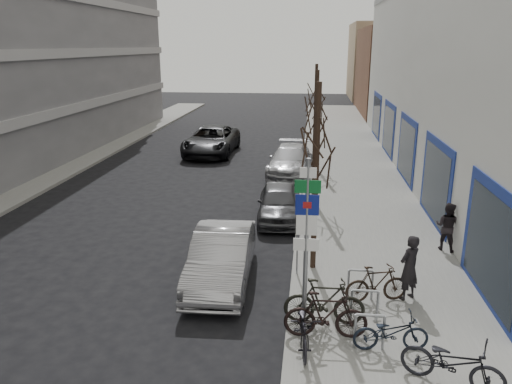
% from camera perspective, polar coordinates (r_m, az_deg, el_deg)
% --- Properties ---
extents(ground, '(120.00, 120.00, 0.00)m').
position_cam_1_polar(ground, '(12.19, -6.36, -15.49)').
color(ground, black).
rests_on(ground, ground).
extents(sidewalk_east, '(5.00, 70.00, 0.15)m').
position_cam_1_polar(sidewalk_east, '(21.15, 11.70, -1.38)').
color(sidewalk_east, slate).
rests_on(sidewalk_east, ground).
extents(sidewalk_west, '(3.00, 70.00, 0.15)m').
position_cam_1_polar(sidewalk_west, '(24.97, -26.43, -0.05)').
color(sidewalk_west, slate).
rests_on(sidewalk_west, ground).
extents(brick_building_far, '(12.00, 14.00, 8.00)m').
position_cam_1_polar(brick_building_far, '(51.22, 18.79, 12.90)').
color(brick_building_far, brown).
rests_on(brick_building_far, ground).
extents(tan_building_far, '(13.00, 12.00, 9.00)m').
position_cam_1_polar(tan_building_far, '(66.03, 16.56, 14.13)').
color(tan_building_far, '#937A5B').
rests_on(tan_building_far, ground).
extents(highway_sign_pole, '(0.55, 0.10, 4.20)m').
position_cam_1_polar(highway_sign_pole, '(10.81, 5.77, -5.19)').
color(highway_sign_pole, gray).
rests_on(highway_sign_pole, ground).
extents(bike_rack, '(0.66, 2.26, 0.83)m').
position_cam_1_polar(bike_rack, '(12.20, 12.30, -12.19)').
color(bike_rack, gray).
rests_on(bike_rack, sidewalk_east).
extents(tree_near, '(1.80, 1.80, 5.50)m').
position_cam_1_polar(tree_near, '(13.76, 7.02, 6.60)').
color(tree_near, black).
rests_on(tree_near, ground).
extents(tree_mid, '(1.80, 1.80, 5.50)m').
position_cam_1_polar(tree_mid, '(20.20, 6.92, 9.73)').
color(tree_mid, black).
rests_on(tree_mid, ground).
extents(tree_far, '(1.80, 1.80, 5.50)m').
position_cam_1_polar(tree_far, '(26.67, 6.86, 11.34)').
color(tree_far, black).
rests_on(tree_far, ground).
extents(meter_front, '(0.10, 0.08, 1.27)m').
position_cam_1_polar(meter_front, '(14.18, 4.76, -6.48)').
color(meter_front, gray).
rests_on(meter_front, sidewalk_east).
extents(meter_mid, '(0.10, 0.08, 1.27)m').
position_cam_1_polar(meter_mid, '(19.37, 5.28, -0.15)').
color(meter_mid, gray).
rests_on(meter_mid, sidewalk_east).
extents(meter_back, '(0.10, 0.08, 1.27)m').
position_cam_1_polar(meter_back, '(24.69, 5.58, 3.48)').
color(meter_back, gray).
rests_on(meter_back, sidewalk_east).
extents(bike_near_left, '(0.67, 1.80, 1.07)m').
position_cam_1_polar(bike_near_left, '(11.08, 5.52, -14.86)').
color(bike_near_left, black).
rests_on(bike_near_left, sidewalk_east).
extents(bike_near_right, '(1.90, 0.64, 1.14)m').
position_cam_1_polar(bike_near_right, '(11.43, 7.98, -13.69)').
color(bike_near_right, black).
rests_on(bike_near_right, sidewalk_east).
extents(bike_mid_curb, '(1.66, 0.66, 0.99)m').
position_cam_1_polar(bike_mid_curb, '(11.33, 15.19, -14.91)').
color(bike_mid_curb, black).
rests_on(bike_mid_curb, sidewalk_east).
extents(bike_mid_inner, '(1.92, 0.60, 1.16)m').
position_cam_1_polar(bike_mid_inner, '(11.93, 7.82, -12.26)').
color(bike_mid_inner, black).
rests_on(bike_mid_inner, sidewalk_east).
extents(bike_far_curb, '(2.01, 1.29, 1.18)m').
position_cam_1_polar(bike_far_curb, '(10.61, 21.60, -17.27)').
color(bike_far_curb, black).
rests_on(bike_far_curb, sidewalk_east).
extents(bike_far_inner, '(1.73, 0.91, 1.01)m').
position_cam_1_polar(bike_far_inner, '(13.15, 13.62, -10.12)').
color(bike_far_inner, black).
rests_on(bike_far_inner, sidewalk_east).
extents(parked_car_front, '(1.73, 4.55, 1.48)m').
position_cam_1_polar(parked_car_front, '(14.07, -3.98, -7.44)').
color(parked_car_front, '#A4A4A9').
rests_on(parked_car_front, ground).
extents(parked_car_mid, '(1.79, 4.02, 1.34)m').
position_cam_1_polar(parked_car_mid, '(19.01, 2.65, -1.20)').
color(parked_car_mid, '#444448').
rests_on(parked_car_mid, ground).
extents(parked_car_back, '(2.36, 5.19, 1.47)m').
position_cam_1_polar(parked_car_back, '(25.69, 3.93, 3.61)').
color(parked_car_back, '#A6A6AB').
rests_on(parked_car_back, ground).
extents(lane_car, '(2.85, 6.05, 1.67)m').
position_cam_1_polar(lane_car, '(30.69, -5.10, 5.89)').
color(lane_car, black).
rests_on(lane_car, ground).
extents(pedestrian_near, '(0.75, 0.72, 1.72)m').
position_cam_1_polar(pedestrian_near, '(13.36, 17.10, -8.25)').
color(pedestrian_near, black).
rests_on(pedestrian_near, sidewalk_east).
extents(pedestrian_far, '(0.70, 0.65, 1.58)m').
position_cam_1_polar(pedestrian_far, '(16.88, 21.03, -3.66)').
color(pedestrian_far, black).
rests_on(pedestrian_far, sidewalk_east).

